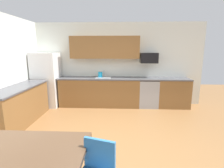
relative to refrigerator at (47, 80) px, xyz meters
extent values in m
plane|color=olive|center=(2.18, -2.22, -0.87)|extent=(12.00, 12.00, 0.00)
cube|color=silver|center=(2.18, 0.43, 0.48)|extent=(5.80, 0.10, 2.70)
cube|color=brown|center=(1.71, 0.08, -0.42)|extent=(2.56, 0.60, 0.90)
cube|color=brown|center=(4.09, 0.08, -0.42)|extent=(0.99, 0.60, 0.90)
cube|color=brown|center=(-0.12, -1.42, -0.42)|extent=(0.60, 2.00, 0.90)
cube|color=#4C4C51|center=(2.18, 0.08, 0.05)|extent=(4.80, 0.64, 0.04)
cube|color=#4C4C51|center=(-0.12, -1.42, 0.05)|extent=(0.64, 2.00, 0.04)
cube|color=brown|center=(1.88, 0.21, 1.03)|extent=(2.20, 0.34, 0.70)
cube|color=white|center=(0.00, 0.00, 0.00)|extent=(0.76, 0.70, 1.74)
cube|color=#999BA0|center=(3.29, 0.08, -0.43)|extent=(0.60, 0.60, 0.88)
cube|color=black|center=(3.29, 0.08, 0.03)|extent=(0.60, 0.60, 0.03)
cube|color=black|center=(3.29, 0.18, 0.70)|extent=(0.54, 0.36, 0.32)
cube|color=#A5A8AD|center=(1.84, 0.08, 0.01)|extent=(0.48, 0.40, 0.14)
cylinder|color=#B2B5BA|center=(1.84, 0.26, 0.17)|extent=(0.02, 0.02, 0.24)
cube|color=brown|center=(1.29, -3.65, -0.17)|extent=(1.40, 0.90, 0.06)
cylinder|color=brown|center=(1.93, -3.26, -0.54)|extent=(0.05, 0.05, 0.66)
cube|color=#2D72B7|center=(2.15, -3.61, -0.22)|extent=(0.37, 0.15, 0.40)
cylinder|color=#198CBF|center=(1.73, 0.13, 0.15)|extent=(0.14, 0.14, 0.20)
camera|label=1|loc=(2.37, -5.37, 0.98)|focal=27.47mm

